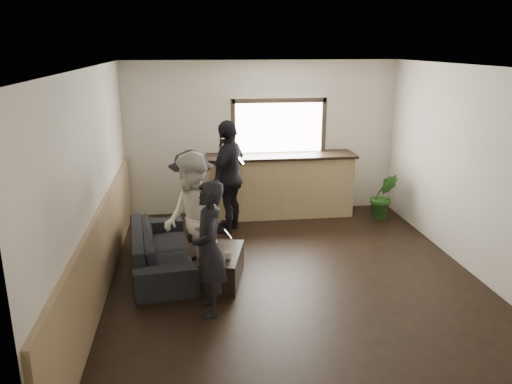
{
  "coord_description": "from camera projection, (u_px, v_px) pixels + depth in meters",
  "views": [
    {
      "loc": [
        -1.32,
        -6.01,
        3.06
      ],
      "look_at": [
        -0.46,
        0.4,
        1.14
      ],
      "focal_mm": 35.0,
      "sensor_mm": 36.0,
      "label": 1
    }
  ],
  "objects": [
    {
      "name": "ground",
      "position": [
        294.0,
        280.0,
        6.75
      ],
      "size": [
        5.0,
        6.0,
        0.01
      ],
      "primitive_type": "cube",
      "color": "black"
    },
    {
      "name": "room_shell",
      "position": [
        238.0,
        177.0,
        6.24
      ],
      "size": [
        5.01,
        6.01,
        2.8
      ],
      "color": "silver",
      "rests_on": "ground"
    },
    {
      "name": "bar_counter",
      "position": [
        280.0,
        181.0,
        9.17
      ],
      "size": [
        2.7,
        0.68,
        2.13
      ],
      "color": "#9E8455",
      "rests_on": "ground"
    },
    {
      "name": "sofa",
      "position": [
        161.0,
        249.0,
        7.0
      ],
      "size": [
        1.03,
        2.12,
        0.6
      ],
      "primitive_type": "imported",
      "rotation": [
        0.0,
        0.0,
        1.69
      ],
      "color": "black",
      "rests_on": "ground"
    },
    {
      "name": "coffee_table",
      "position": [
        221.0,
        267.0,
        6.66
      ],
      "size": [
        0.72,
        1.03,
        0.42
      ],
      "primitive_type": "cube",
      "rotation": [
        0.0,
        0.0,
        -0.23
      ],
      "color": "black",
      "rests_on": "ground"
    },
    {
      "name": "cup_a",
      "position": [
        212.0,
        243.0,
        6.78
      ],
      "size": [
        0.17,
        0.17,
        0.1
      ],
      "primitive_type": "imported",
      "rotation": [
        0.0,
        0.0,
        2.71
      ],
      "color": "silver",
      "rests_on": "coffee_table"
    },
    {
      "name": "cup_b",
      "position": [
        228.0,
        255.0,
        6.4
      ],
      "size": [
        0.14,
        0.14,
        0.09
      ],
      "primitive_type": "imported",
      "rotation": [
        0.0,
        0.0,
        0.68
      ],
      "color": "silver",
      "rests_on": "coffee_table"
    },
    {
      "name": "potted_plant",
      "position": [
        383.0,
        196.0,
        9.0
      ],
      "size": [
        0.53,
        0.45,
        0.86
      ],
      "primitive_type": "imported",
      "rotation": [
        0.0,
        0.0,
        -0.16
      ],
      "color": "#2D6623",
      "rests_on": "ground"
    },
    {
      "name": "person_a",
      "position": [
        209.0,
        249.0,
        5.73
      ],
      "size": [
        0.46,
        0.59,
        1.61
      ],
      "rotation": [
        0.0,
        0.0,
        -1.57
      ],
      "color": "black",
      "rests_on": "ground"
    },
    {
      "name": "person_b",
      "position": [
        192.0,
        222.0,
        6.35
      ],
      "size": [
        0.85,
        0.99,
        1.79
      ],
      "rotation": [
        0.0,
        0.0,
        -1.35
      ],
      "color": "silver",
      "rests_on": "ground"
    },
    {
      "name": "person_c",
      "position": [
        193.0,
        208.0,
        7.05
      ],
      "size": [
        0.63,
        1.08,
        1.66
      ],
      "rotation": [
        0.0,
        0.0,
        -1.58
      ],
      "color": "black",
      "rests_on": "ground"
    },
    {
      "name": "person_d",
      "position": [
        229.0,
        177.0,
        8.27
      ],
      "size": [
        0.95,
        1.2,
        1.9
      ],
      "rotation": [
        0.0,
        0.0,
        -2.08
      ],
      "color": "black",
      "rests_on": "ground"
    }
  ]
}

